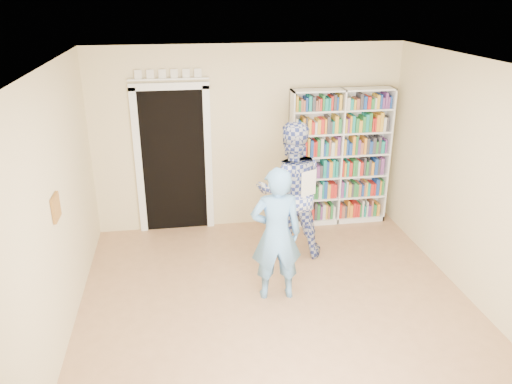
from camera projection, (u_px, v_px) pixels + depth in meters
floor at (282, 318)px, 5.52m from camera, size 5.00×5.00×0.00m
ceiling at (287, 69)px, 4.51m from camera, size 5.00×5.00×0.00m
wall_back at (248, 139)px, 7.30m from camera, size 4.50×0.00×4.50m
wall_left at (50, 221)px, 4.68m from camera, size 0.00×5.00×5.00m
wall_right at (489, 193)px, 5.34m from camera, size 0.00×5.00×5.00m
bookshelf at (339, 157)px, 7.47m from camera, size 1.51×0.28×2.07m
doorway at (173, 154)px, 7.19m from camera, size 1.10×0.08×2.43m
wall_art at (56, 207)px, 4.85m from camera, size 0.03×0.25×0.25m
man_blue at (276, 234)px, 5.63m from camera, size 0.60×0.41×1.61m
man_plaid at (290, 191)px, 6.53m from camera, size 0.91×0.72×1.85m
paper_sheet at (309, 183)px, 6.26m from camera, size 0.21×0.11×0.33m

